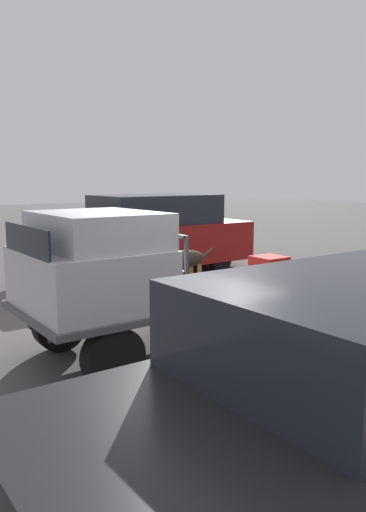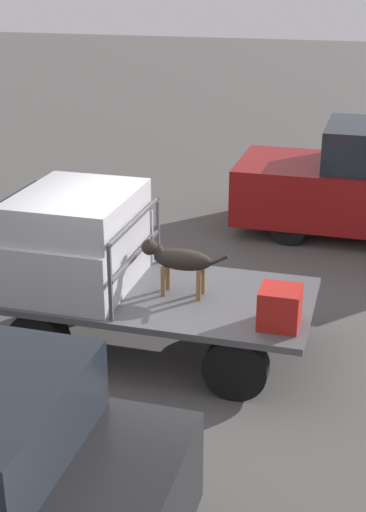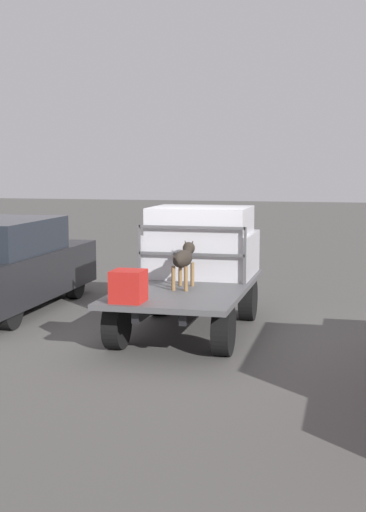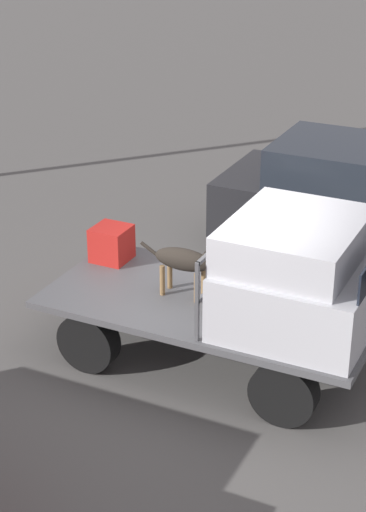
% 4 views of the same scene
% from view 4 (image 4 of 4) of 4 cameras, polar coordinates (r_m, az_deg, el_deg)
% --- Properties ---
extents(ground_plane, '(80.00, 80.00, 0.00)m').
position_cam_4_polar(ground_plane, '(10.12, 1.84, -6.89)').
color(ground_plane, '#514F4C').
extents(flatbed_truck, '(3.79, 1.88, 0.78)m').
position_cam_4_polar(flatbed_truck, '(9.83, 1.88, -4.09)').
color(flatbed_truck, black).
rests_on(flatbed_truck, ground).
extents(truck_cab, '(1.56, 1.76, 1.16)m').
position_cam_4_polar(truck_cab, '(9.16, 7.84, -1.28)').
color(truck_cab, '#B7B7BC').
rests_on(truck_cab, flatbed_truck).
extents(truck_headboard, '(0.04, 1.76, 0.90)m').
position_cam_4_polar(truck_headboard, '(9.39, 3.17, -0.10)').
color(truck_headboard, '#4C4C4F').
rests_on(truck_headboard, flatbed_truck).
extents(dog, '(1.09, 0.26, 0.70)m').
position_cam_4_polar(dog, '(9.64, 0.38, -0.34)').
color(dog, brown).
rests_on(dog, flatbed_truck).
extents(cargo_crate, '(0.44, 0.44, 0.44)m').
position_cam_4_polar(cargo_crate, '(10.67, -4.78, 0.84)').
color(cargo_crate, '#AD1E19').
rests_on(cargo_crate, flatbed_truck).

